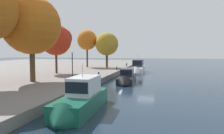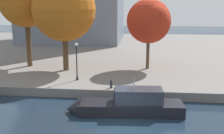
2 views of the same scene
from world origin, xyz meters
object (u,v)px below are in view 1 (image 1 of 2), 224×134
object	(u,v)px
mooring_bollard_2	(117,68)
tree_1	(58,40)
mooring_bollard_0	(126,65)
mooring_bollard_1	(99,74)
tree_3	(31,25)
motor_yacht_0	(80,103)
lamp_post	(72,65)
tree_0	(86,40)
motor_yacht_1	(127,79)
motor_yacht_2	(138,69)
tree_2	(107,44)

from	to	relation	value
mooring_bollard_2	tree_1	size ratio (longest dim) A/B	0.09
mooring_bollard_0	mooring_bollard_1	bearing A→B (deg)	179.86
mooring_bollard_0	tree_3	bearing A→B (deg)	167.20
motor_yacht_0	mooring_bollard_0	bearing A→B (deg)	-177.45
mooring_bollard_0	mooring_bollard_1	xyz separation A→B (m)	(-24.17, 0.06, 0.01)
mooring_bollard_1	lamp_post	size ratio (longest dim) A/B	0.21
tree_1	tree_0	bearing A→B (deg)	1.56
mooring_bollard_2	tree_3	distance (m)	21.15
tree_0	mooring_bollard_2	bearing A→B (deg)	-126.94
motor_yacht_0	mooring_bollard_2	distance (m)	27.70
lamp_post	tree_0	distance (m)	24.35
mooring_bollard_0	motor_yacht_1	bearing A→B (deg)	-170.19
mooring_bollard_1	motor_yacht_0	bearing A→B (deg)	-168.16
tree_3	motor_yacht_2	bearing A→B (deg)	-25.12
lamp_post	tree_1	size ratio (longest dim) A/B	0.46
tree_3	mooring_bollard_2	bearing A→B (deg)	-20.42
mooring_bollard_1	tree_2	xyz separation A→B (m)	(18.90, 3.88, 5.17)
motor_yacht_0	tree_3	xyz separation A→B (m)	(8.75, 10.10, 7.25)
mooring_bollard_2	mooring_bollard_0	bearing A→B (deg)	0.13
tree_0	motor_yacht_2	bearing A→B (deg)	-101.79
motor_yacht_2	tree_2	world-z (taller)	tree_2
mooring_bollard_1	mooring_bollard_2	world-z (taller)	mooring_bollard_1
tree_1	tree_3	world-z (taller)	tree_3
motor_yacht_0	tree_3	world-z (taller)	tree_3
motor_yacht_1	tree_3	distance (m)	15.38
tree_2	tree_0	bearing A→B (deg)	87.05
lamp_post	tree_2	distance (m)	23.05
mooring_bollard_1	tree_0	distance (m)	22.08
motor_yacht_0	motor_yacht_2	bearing A→B (deg)	176.81
motor_yacht_0	motor_yacht_2	size ratio (longest dim) A/B	0.82
mooring_bollard_2	lamp_post	distance (m)	16.45
motor_yacht_0	tree_0	world-z (taller)	tree_0
motor_yacht_0	tree_0	bearing A→B (deg)	-162.42
mooring_bollard_1	mooring_bollard_0	bearing A→B (deg)	-0.14
motor_yacht_0	tree_2	world-z (taller)	tree_2
mooring_bollard_0	mooring_bollard_2	distance (m)	11.87
mooring_bollard_2	lamp_post	size ratio (longest dim) A/B	0.19
motor_yacht_0	tree_1	xyz separation A→B (m)	(18.97, 11.81, 5.88)
mooring_bollard_0	tree_0	xyz separation A→B (m)	(-5.01, 9.09, 6.23)
motor_yacht_0	lamp_post	size ratio (longest dim) A/B	2.26
motor_yacht_1	tree_2	xyz separation A→B (m)	(17.48, 7.87, 5.88)
motor_yacht_1	motor_yacht_2	bearing A→B (deg)	176.81
motor_yacht_1	motor_yacht_0	bearing A→B (deg)	-6.48
mooring_bollard_0	lamp_post	distance (m)	28.19
motor_yacht_2	lamp_post	size ratio (longest dim) A/B	2.76
mooring_bollard_2	motor_yacht_2	bearing A→B (deg)	-42.09
motor_yacht_1	tree_2	size ratio (longest dim) A/B	1.12
motor_yacht_1	lamp_post	world-z (taller)	lamp_post
mooring_bollard_2	lamp_post	xyz separation A→B (m)	(-16.15, 2.59, 1.69)
tree_2	mooring_bollard_0	bearing A→B (deg)	-36.72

